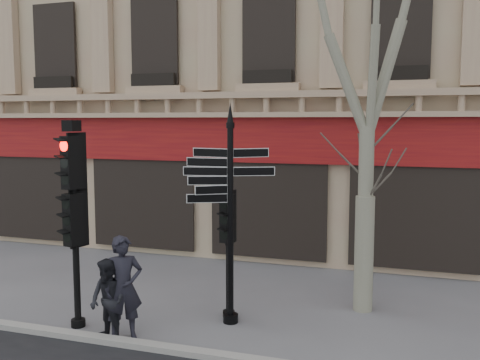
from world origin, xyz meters
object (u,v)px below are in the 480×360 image
object	(u,v)px
pedestrian_b	(108,301)
pedestrian_a	(123,288)
traffic_signal_main	(74,198)
traffic_signal_secondary	(229,232)
fingerpost	(230,177)

from	to	relation	value
pedestrian_b	pedestrian_a	bearing A→B (deg)	68.50
traffic_signal_main	pedestrian_a	xyz separation A→B (m)	(1.19, -0.22, -1.62)
traffic_signal_main	traffic_signal_secondary	xyz separation A→B (m)	(2.70, 1.47, -0.79)
fingerpost	traffic_signal_main	world-z (taller)	fingerpost
pedestrian_a	traffic_signal_main	bearing A→B (deg)	130.56
fingerpost	traffic_signal_secondary	distance (m)	1.24
traffic_signal_main	traffic_signal_secondary	world-z (taller)	traffic_signal_main
traffic_signal_main	fingerpost	bearing A→B (deg)	35.08
fingerpost	pedestrian_b	world-z (taller)	fingerpost
fingerpost	traffic_signal_secondary	size ratio (longest dim) A/B	1.72
fingerpost	pedestrian_a	xyz separation A→B (m)	(-1.67, -1.38, -2.03)
pedestrian_b	traffic_signal_main	bearing A→B (deg)	177.86
fingerpost	traffic_signal_secondary	world-z (taller)	fingerpost
fingerpost	traffic_signal_main	size ratio (longest dim) A/B	1.08
traffic_signal_main	pedestrian_a	distance (m)	2.02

